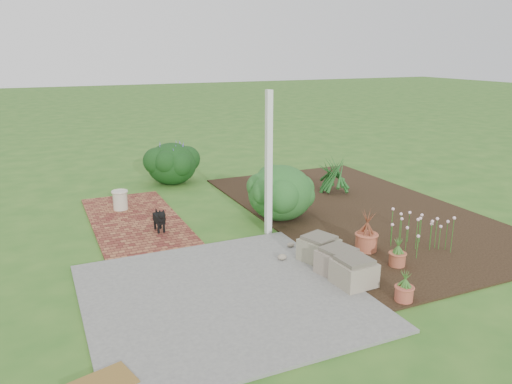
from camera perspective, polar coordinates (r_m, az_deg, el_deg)
name	(u,v)px	position (r m, az deg, el deg)	size (l,w,h in m)	color
ground	(255,238)	(8.62, -0.12, -5.30)	(80.00, 80.00, 0.00)	#2E631F
concrete_patio	(223,295)	(6.70, -3.82, -11.69)	(3.50, 3.50, 0.04)	slate
brick_path	(135,220)	(9.73, -13.62, -3.12)	(1.60, 3.50, 0.04)	maroon
garden_bed	(358,211)	(10.22, 11.61, -2.09)	(4.00, 7.00, 0.03)	black
veranda_post	(269,165)	(8.46, 1.46, 3.15)	(0.10, 0.10, 2.50)	white
stone_trough_near	(354,273)	(6.99, 11.12, -9.07)	(0.50, 0.50, 0.33)	gray
stone_trough_mid	(338,262)	(7.28, 9.36, -7.93)	(0.50, 0.50, 0.33)	gray
stone_trough_far	(319,249)	(7.68, 7.19, -6.52)	(0.49, 0.49, 0.33)	#76735A
black_dog	(160,218)	(8.89, -10.96, -2.96)	(0.15, 0.48, 0.41)	black
cream_ceramic_urn	(120,200)	(10.32, -15.26, -0.92)	(0.28, 0.28, 0.38)	beige
evergreen_shrub	(281,191)	(9.41, 2.82, 0.09)	(1.24, 1.24, 1.05)	#0E3A15
agapanthus_clump_back	(334,172)	(11.25, 8.90, 2.31)	(1.05, 1.05, 0.95)	#0E3615
agapanthus_clump_front	(288,180)	(10.84, 3.72, 1.34)	(0.82, 0.82, 0.73)	#12350E
pink_flower_patch	(422,231)	(8.43, 18.40, -4.29)	(0.93, 0.93, 0.59)	#113D0F
terracotta_pot_bronze	(366,242)	(8.19, 12.49, -5.60)	(0.34, 0.34, 0.28)	#B3593C
terracotta_pot_small_left	(397,259)	(7.77, 15.84, -7.38)	(0.24, 0.24, 0.20)	#A95539
terracotta_pot_small_right	(404,293)	(6.77, 16.56, -11.06)	(0.23, 0.23, 0.19)	#AC4E3A
purple_flowering_bush	(172,163)	(12.19, -9.61, 3.34)	(1.19, 1.19, 1.01)	black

